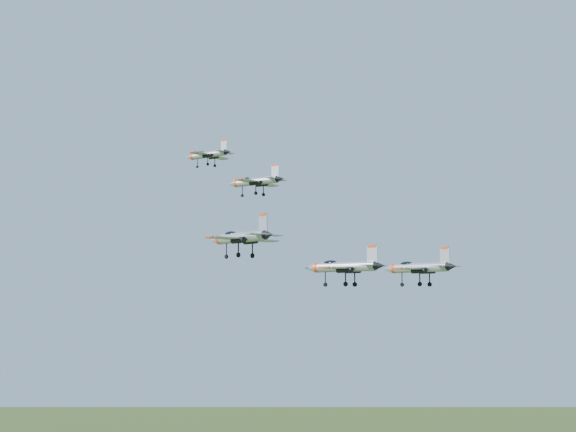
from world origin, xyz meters
The scene contains 5 objects.
jet_lead centered at (-26.14, 8.26, 157.22)m, with size 11.14×9.17×2.98m.
jet_left_high centered at (-10.56, 1.80, 150.03)m, with size 11.83×9.73×3.17m.
jet_right_high centered at (-0.05, -16.21, 138.91)m, with size 13.86×11.74×3.75m.
jet_left_low centered at (18.88, 1.87, 134.86)m, with size 13.19×11.12×3.55m.
jet_right_low centered at (14.75, -13.07, 134.53)m, with size 12.73×10.51×3.40m.
Camera 1 is at (67.64, -106.31, 129.74)m, focal length 50.00 mm.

